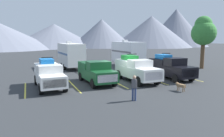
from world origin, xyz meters
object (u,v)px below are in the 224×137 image
Objects in this scene: pickup_truck_a at (49,74)px; pickup_truck_b at (96,71)px; pickup_truck_c at (136,69)px; pickup_truck_d at (170,67)px; dog at (180,85)px; person_a at (134,86)px; camper_trailer_a at (71,54)px; camper_trailer_b at (128,52)px.

pickup_truck_b is at bearing 4.34° from pickup_truck_a.
pickup_truck_c is 3.96m from pickup_truck_d.
dog is (-2.53, -4.73, -0.72)m from pickup_truck_d.
person_a is (0.67, -6.40, -0.10)m from pickup_truck_b.
pickup_truck_c is 11.65m from camper_trailer_a.
dog is (5.64, -15.59, -1.49)m from camper_trailer_a.
pickup_truck_c is at bearing -8.86° from pickup_truck_b.
pickup_truck_c is 3.34× the size of person_a.
pickup_truck_a is at bearing 128.92° from person_a.
camper_trailer_b is (0.01, 10.23, 0.86)m from pickup_truck_d.
pickup_truck_c is 10.98m from camper_trailer_b.
pickup_truck_d is at bearing 39.07° from person_a.
pickup_truck_c is 5.81× the size of dog.
pickup_truck_c reaches higher than pickup_truck_a.
pickup_truck_a reaches higher than pickup_truck_b.
camper_trailer_b is at bearing 80.39° from dog.
pickup_truck_b is at bearing 171.14° from pickup_truck_c.
pickup_truck_a is 8.07m from pickup_truck_c.
person_a is at bearing -140.93° from pickup_truck_d.
person_a is (-7.12, -5.78, -0.19)m from pickup_truck_d.
dog is (1.43, -4.76, -0.75)m from pickup_truck_c.
pickup_truck_b is 7.53m from dog.
person_a is (4.91, -6.08, -0.15)m from pickup_truck_a.
camper_trailer_b is (7.80, 9.61, 0.96)m from pickup_truck_b.
camper_trailer_a is at bearing 93.63° from person_a.
pickup_truck_a is at bearing -175.66° from pickup_truck_b.
pickup_truck_b is 1.03× the size of pickup_truck_d.
pickup_truck_d is 13.61m from camper_trailer_a.
pickup_truck_b is at bearing 175.44° from pickup_truck_d.
pickup_truck_d is 10.26m from camper_trailer_b.
camper_trailer_b is at bearing 89.96° from pickup_truck_d.
camper_trailer_a is at bearing 175.59° from camper_trailer_b.
camper_trailer_a reaches higher than pickup_truck_b.
pickup_truck_a is 1.00× the size of pickup_truck_b.
camper_trailer_a is 4.40× the size of person_a.
pickup_truck_d is 0.71× the size of camper_trailer_b.
camper_trailer_a is at bearing 109.90° from dog.
person_a is at bearing -118.57° from pickup_truck_c.
person_a is (1.06, -16.64, -0.96)m from camper_trailer_a.
pickup_truck_b is at bearing -129.06° from camper_trailer_b.
camper_trailer_a is 8.20m from camper_trailer_b.
pickup_truck_a is at bearing 178.57° from pickup_truck_d.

